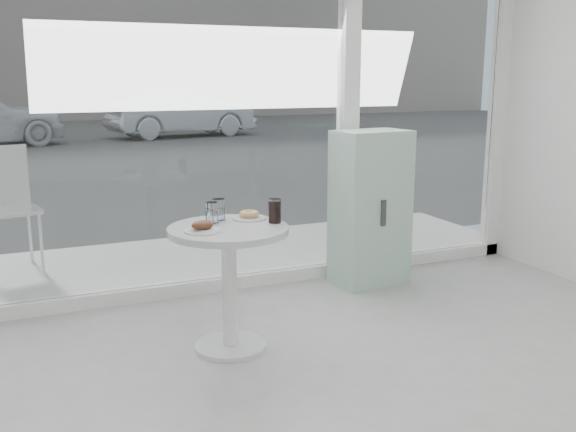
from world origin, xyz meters
name	(u,v)px	position (x,y,z in m)	size (l,w,h in m)	color
storefront	(252,67)	(0.07, 3.00, 1.71)	(5.00, 0.14, 3.00)	white
main_table	(229,262)	(-0.50, 1.90, 0.55)	(0.72, 0.72, 0.77)	white
patio_deck	(216,257)	(0.00, 3.80, 0.03)	(5.60, 1.60, 0.05)	white
street	(76,140)	(0.00, 16.00, 0.00)	(40.00, 24.00, 0.00)	#3A3A3A
far_building	(44,12)	(0.00, 25.00, 4.00)	(40.00, 2.00, 8.00)	gray
mint_cabinet	(370,208)	(0.95, 2.69, 0.62)	(0.60, 0.43, 1.23)	#8CB3A1
patio_chair	(6,201)	(-1.71, 4.09, 0.64)	(0.52, 0.52, 1.03)	white
car_silver	(182,113)	(2.83, 15.98, 0.66)	(1.40, 4.01, 1.32)	#A4A7AB
plate_fritter	(203,227)	(-0.67, 1.84, 0.80)	(0.21, 0.21, 0.07)	silver
plate_donut	(249,216)	(-0.31, 2.05, 0.79)	(0.21, 0.21, 0.05)	silver
water_tumbler_a	(212,214)	(-0.56, 2.04, 0.83)	(0.08, 0.08, 0.13)	white
water_tumbler_b	(219,211)	(-0.49, 2.10, 0.83)	(0.08, 0.08, 0.13)	white
cola_glass	(275,211)	(-0.20, 1.89, 0.84)	(0.08, 0.08, 0.15)	white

